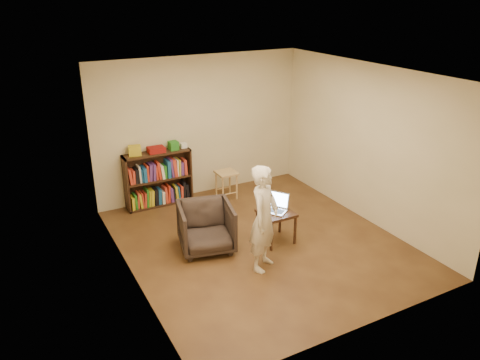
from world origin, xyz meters
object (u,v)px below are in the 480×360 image
bookshelf (158,182)px  stool (226,177)px  person (264,218)px  armchair (206,227)px  laptop (276,206)px  side_table (276,217)px

bookshelf → stool: bearing=-15.9°
stool → person: person is taller
armchair → laptop: laptop is taller
bookshelf → laptop: 2.40m
side_table → laptop: 0.16m
armchair → person: 1.05m
armchair → person: bearing=-45.7°
stool → armchair: size_ratio=0.66×
person → stool: bearing=38.3°
armchair → side_table: armchair is taller
laptop → armchair: bearing=-136.2°
bookshelf → stool: bookshelf is taller
bookshelf → side_table: bearing=-62.0°
bookshelf → person: size_ratio=0.79×
stool → laptop: (-0.03, -1.76, 0.14)m
laptop → person: person is taller
armchair → person: person is taller
person → armchair: bearing=83.8°
laptop → bookshelf: bearing=175.0°
side_table → person: (-0.55, -0.54, 0.34)m
bookshelf → armchair: size_ratio=1.50×
bookshelf → person: 2.78m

